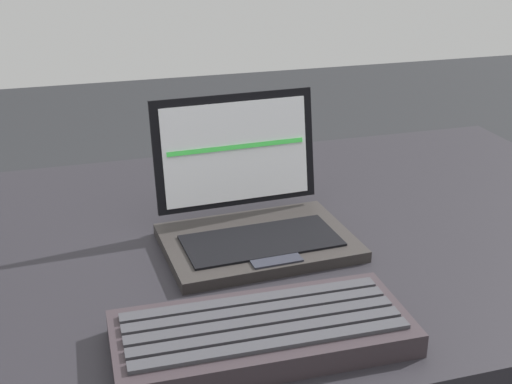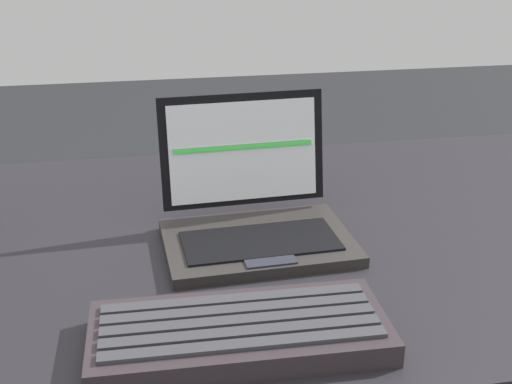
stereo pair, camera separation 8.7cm
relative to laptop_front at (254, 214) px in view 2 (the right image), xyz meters
name	(u,v)px [view 2 (the right image)]	position (x,y,z in m)	size (l,w,h in m)	color
desk	(191,286)	(-0.09, 0.01, -0.11)	(1.36, 0.71, 0.73)	black
laptop_front	(254,214)	(0.00, 0.00, 0.00)	(0.25, 0.21, 0.18)	#2D2928
external_keyboard	(240,332)	(-0.06, -0.24, -0.02)	(0.31, 0.14, 0.03)	#30282C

